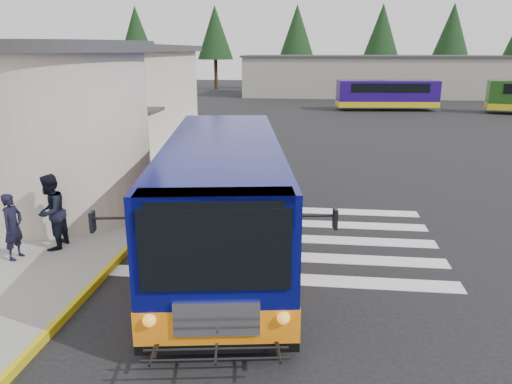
# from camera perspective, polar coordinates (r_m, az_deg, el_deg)

# --- Properties ---
(ground) EXTENTS (140.00, 140.00, 0.00)m
(ground) POSITION_cam_1_polar(r_m,az_deg,el_deg) (13.78, 4.87, -4.15)
(ground) COLOR black
(ground) RESTS_ON ground
(sidewalk) EXTENTS (10.00, 34.00, 0.15)m
(sidewalk) POSITION_cam_1_polar(r_m,az_deg,el_deg) (19.89, -21.59, 1.29)
(sidewalk) COLOR gray
(sidewalk) RESTS_ON ground
(curb_strip) EXTENTS (0.12, 34.00, 0.16)m
(curb_strip) POSITION_cam_1_polar(r_m,az_deg,el_deg) (18.10, -7.62, 0.94)
(curb_strip) COLOR gold
(curb_strip) RESTS_ON ground
(station_building) EXTENTS (12.70, 18.70, 4.80)m
(station_building) POSITION_cam_1_polar(r_m,az_deg,el_deg) (22.87, -22.98, 9.29)
(station_building) COLOR beige
(station_building) RESTS_ON ground
(crosswalk) EXTENTS (8.00, 5.35, 0.01)m
(crosswalk) POSITION_cam_1_polar(r_m,az_deg,el_deg) (13.05, 2.54, -5.25)
(crosswalk) COLOR silver
(crosswalk) RESTS_ON ground
(depot_building) EXTENTS (26.40, 8.40, 4.20)m
(depot_building) POSITION_cam_1_polar(r_m,az_deg,el_deg) (55.29, 12.81, 12.83)
(depot_building) COLOR gray
(depot_building) RESTS_ON ground
(tree_line) EXTENTS (58.40, 4.40, 10.00)m
(tree_line) POSITION_cam_1_polar(r_m,az_deg,el_deg) (63.26, 12.59, 17.42)
(tree_line) COLOR black
(tree_line) RESTS_ON ground
(transit_bus) EXTENTS (4.37, 10.00, 2.75)m
(transit_bus) POSITION_cam_1_polar(r_m,az_deg,el_deg) (11.65, -3.73, -1.08)
(transit_bus) COLOR #070A5C
(transit_bus) RESTS_ON ground
(pedestrian_a) EXTENTS (0.42, 0.59, 1.52)m
(pedestrian_a) POSITION_cam_1_polar(r_m,az_deg,el_deg) (12.43, -26.03, -3.56)
(pedestrian_a) COLOR black
(pedestrian_a) RESTS_ON sidewalk
(pedestrian_b) EXTENTS (0.70, 0.89, 1.81)m
(pedestrian_b) POSITION_cam_1_polar(r_m,az_deg,el_deg) (12.66, -22.42, -2.13)
(pedestrian_b) COLOR black
(pedestrian_b) RESTS_ON sidewalk
(far_bus_a) EXTENTS (8.13, 2.96, 2.05)m
(far_bus_a) POSITION_cam_1_polar(r_m,az_deg,el_deg) (42.35, 14.74, 10.83)
(far_bus_a) COLOR #1E085F
(far_bus_a) RESTS_ON ground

